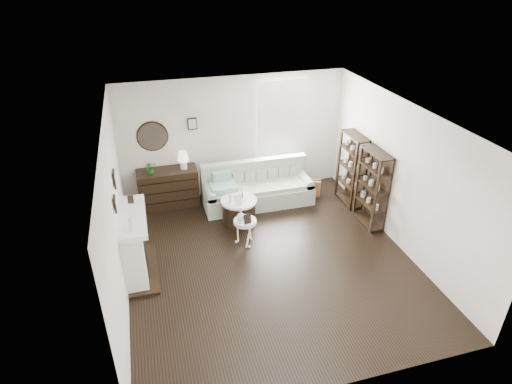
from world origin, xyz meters
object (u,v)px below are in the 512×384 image
object	(u,v)px
drum_table	(239,211)
pedestal_table	(245,222)
sofa	(257,190)
dresser	(168,188)

from	to	relation	value
drum_table	pedestal_table	xyz separation A→B (m)	(-0.07, -0.79, 0.22)
sofa	drum_table	xyz separation A→B (m)	(-0.58, -0.67, -0.05)
dresser	sofa	bearing A→B (deg)	-11.74
dresser	drum_table	xyz separation A→B (m)	(1.32, -1.07, -0.16)
dresser	drum_table	world-z (taller)	dresser
dresser	pedestal_table	xyz separation A→B (m)	(1.25, -1.86, 0.05)
sofa	drum_table	world-z (taller)	sofa
drum_table	pedestal_table	size ratio (longest dim) A/B	1.42
dresser	pedestal_table	distance (m)	2.24
drum_table	sofa	bearing A→B (deg)	49.22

